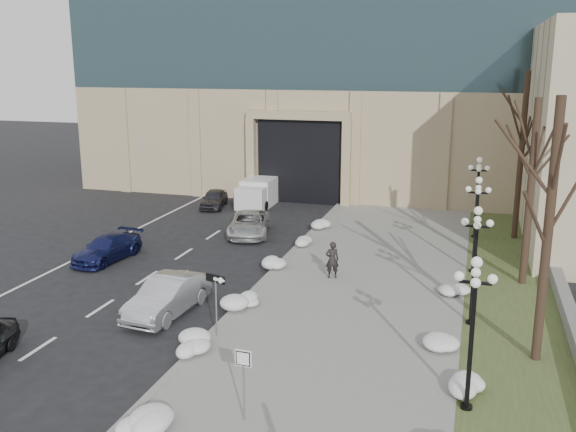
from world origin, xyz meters
name	(u,v)px	position (x,y,z in m)	size (l,w,h in m)	color
sidewalk	(355,298)	(3.50, 14.00, 0.06)	(9.00, 40.00, 0.12)	gray
curb	(257,288)	(-1.00, 14.00, 0.07)	(0.30, 40.00, 0.14)	gray
grass_strip	(514,315)	(10.00, 14.00, 0.05)	(4.00, 40.00, 0.10)	#384723
stone_wall	(563,296)	(12.00, 16.00, 0.35)	(0.50, 30.00, 0.70)	gray
car_b	(168,296)	(-3.50, 10.25, 0.77)	(1.62, 4.66, 1.53)	#ADAFB5
car_c	(107,248)	(-9.79, 15.90, 0.63)	(1.77, 4.36, 1.27)	#161B4F
car_d	(249,224)	(-4.45, 22.62, 0.68)	(2.25, 4.87, 1.35)	silver
car_e	(214,199)	(-9.27, 28.74, 0.63)	(1.49, 3.71, 1.26)	#333238
pedestrian	(332,260)	(1.98, 16.19, 1.00)	(0.64, 0.42, 1.75)	black
box_truck	(261,191)	(-6.53, 30.91, 0.91)	(2.25, 6.00, 1.89)	silver
one_way_sign	(219,287)	(-0.55, 8.57, 2.06)	(0.91, 0.44, 2.49)	slate
keep_sign	(244,370)	(2.27, 3.51, 1.67)	(0.49, 0.08, 2.27)	slate
snow_clump_b	(138,426)	(-0.31, 2.14, 0.30)	(1.10, 1.60, 0.36)	white
snow_clump_c	(199,347)	(-0.78, 7.21, 0.30)	(1.10, 1.60, 0.36)	white
snow_clump_d	(243,303)	(-0.75, 11.50, 0.30)	(1.10, 1.60, 0.36)	white
snow_clump_e	(275,268)	(-0.88, 16.32, 0.30)	(1.10, 1.60, 0.36)	white
snow_clump_f	(307,243)	(-0.47, 20.96, 0.30)	(1.10, 1.60, 0.36)	white
snow_clump_g	(319,226)	(-0.73, 24.67, 0.30)	(1.10, 1.60, 0.36)	white
snow_clump_i	(441,349)	(7.37, 9.43, 0.30)	(1.10, 1.60, 0.36)	white
snow_clump_j	(452,293)	(7.50, 15.14, 0.30)	(1.10, 1.60, 0.36)	white
snow_clump_k	(463,384)	(8.17, 7.09, 0.30)	(1.10, 1.60, 0.36)	white
lamppost_a	(473,314)	(8.30, 6.00, 3.07)	(1.18, 1.18, 4.76)	black
lamppost_b	(475,250)	(8.30, 12.50, 3.07)	(1.18, 1.18, 4.76)	black
lamppost_c	(477,212)	(8.30, 19.00, 3.07)	(1.18, 1.18, 4.76)	black
lamppost_d	(478,187)	(8.30, 25.50, 3.07)	(1.18, 1.18, 4.76)	black
tree_near	(552,195)	(10.50, 10.00, 5.83)	(3.20, 3.20, 9.00)	black
tree_mid	(533,166)	(10.50, 18.00, 5.50)	(3.20, 3.20, 8.50)	black
tree_far	(523,132)	(10.50, 26.00, 6.15)	(3.20, 3.20, 9.50)	black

